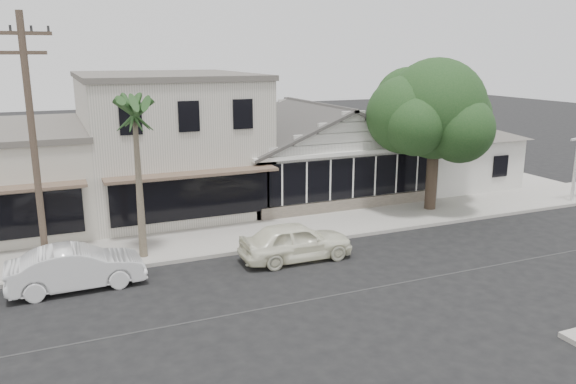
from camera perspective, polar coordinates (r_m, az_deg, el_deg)
name	(u,v)px	position (r m, az deg, el deg)	size (l,w,h in m)	color
ground	(346,293)	(18.86, 5.91, -10.20)	(140.00, 140.00, 0.00)	black
sidewalk_north	(76,258)	(23.02, -20.74, -6.33)	(90.00, 3.50, 0.15)	#9E9991
corner_shop	(317,148)	(31.01, 2.94, 4.48)	(10.40, 8.60, 5.10)	white
side_cottage	(447,160)	(34.79, 15.88, 3.13)	(6.00, 6.00, 3.00)	white
row_building_near	(167,143)	(29.34, -12.19, 4.90)	(8.00, 10.00, 6.50)	beige
utility_pole	(33,143)	(20.39, -24.45, 4.51)	(1.80, 0.24, 9.00)	brown
car_0	(296,241)	(21.42, 0.81, -5.01)	(1.74, 4.33, 1.47)	white
car_1	(76,268)	(20.18, -20.69, -7.19)	(1.53, 4.40, 1.45)	white
shade_tree	(432,112)	(28.22, 14.40, 7.92)	(6.78, 6.13, 7.52)	#473A2B
palm_east	(134,113)	(21.06, -15.34, 7.79)	(2.45, 2.45, 6.58)	#726651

